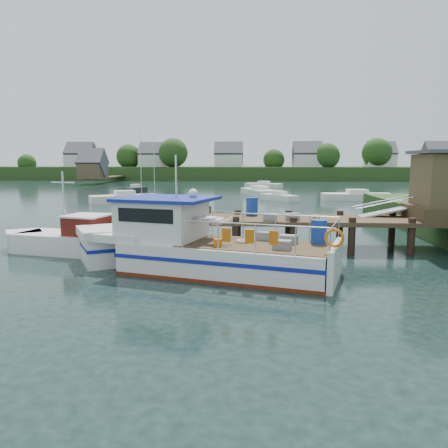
# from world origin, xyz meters

# --- Properties ---
(ground_plane) EXTENTS (160.00, 160.00, 0.00)m
(ground_plane) POSITION_xyz_m (0.00, 0.00, 0.00)
(ground_plane) COLOR black
(far_shore) EXTENTS (140.00, 42.55, 9.22)m
(far_shore) POSITION_xyz_m (0.01, 82.37, 2.10)
(far_shore) COLOR #29451C
(far_shore) RESTS_ON ground
(dock) EXTENTS (16.60, 3.00, 4.78)m
(dock) POSITION_xyz_m (6.51, 0.01, 2.24)
(dock) COLOR #443320
(dock) RESTS_ON ground
(lobster_boat) EXTENTS (10.31, 5.36, 5.01)m
(lobster_boat) POSITION_xyz_m (-1.87, -4.60, 0.91)
(lobster_boat) COLOR silver
(lobster_boat) RESTS_ON ground
(work_boat) EXTENTS (6.79, 3.28, 3.55)m
(work_boat) POSITION_xyz_m (-7.63, -1.74, 0.56)
(work_boat) COLOR silver
(work_boat) RESTS_ON ground
(moored_rowboat) EXTENTS (3.62, 3.14, 1.05)m
(moored_rowboat) POSITION_xyz_m (-4.68, 11.92, 0.39)
(moored_rowboat) COLOR #443320
(moored_rowboat) RESTS_ON ground
(moored_far) EXTENTS (6.09, 4.29, 0.99)m
(moored_far) POSITION_xyz_m (2.00, 49.20, 0.37)
(moored_far) COLOR silver
(moored_far) RESTS_ON ground
(moored_a) EXTENTS (6.82, 5.01, 1.20)m
(moored_a) POSITION_xyz_m (-12.21, 21.66, 0.45)
(moored_a) COLOR silver
(moored_a) RESTS_ON ground
(moored_b) EXTENTS (3.96, 4.52, 1.00)m
(moored_b) POSITION_xyz_m (2.99, 25.17, 0.37)
(moored_b) COLOR silver
(moored_b) RESTS_ON ground
(moored_c) EXTENTS (7.23, 2.71, 1.13)m
(moored_c) POSITION_xyz_m (11.16, 26.26, 0.42)
(moored_c) COLOR silver
(moored_c) RESTS_ON ground
(moored_d) EXTENTS (4.51, 7.39, 1.19)m
(moored_d) POSITION_xyz_m (1.01, 32.06, 0.44)
(moored_d) COLOR silver
(moored_d) RESTS_ON ground
(moored_e) EXTENTS (2.30, 4.22, 1.11)m
(moored_e) POSITION_xyz_m (-14.97, 35.88, 0.41)
(moored_e) COLOR black
(moored_e) RESTS_ON ground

